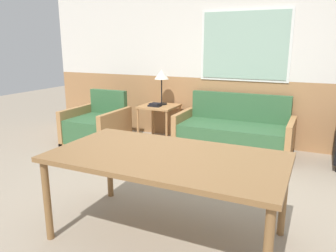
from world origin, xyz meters
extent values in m
plane|color=gray|center=(0.00, 0.00, 0.00)|extent=(16.00, 16.00, 0.00)
cube|color=#AD7A4C|center=(0.00, 2.63, 0.53)|extent=(7.20, 0.06, 1.05)
cube|color=silver|center=(0.00, 2.63, 1.88)|extent=(7.20, 0.06, 1.65)
cube|color=white|center=(0.05, 2.59, 1.58)|extent=(1.39, 0.01, 1.09)
cube|color=#99BCA8|center=(0.05, 2.58, 1.58)|extent=(1.31, 0.02, 1.01)
cube|color=#B27F4C|center=(0.05, 2.14, 0.03)|extent=(1.71, 0.80, 0.06)
cube|color=#38663D|center=(0.05, 2.12, 0.24)|extent=(1.55, 0.72, 0.36)
cube|color=#38663D|center=(0.05, 2.49, 0.63)|extent=(1.55, 0.10, 0.43)
cube|color=#B27F4C|center=(-0.76, 2.14, 0.28)|extent=(0.08, 0.80, 0.56)
cube|color=#B27F4C|center=(0.87, 2.14, 0.28)|extent=(0.08, 0.80, 0.56)
cube|color=#B27F4C|center=(-2.09, 1.60, 0.03)|extent=(0.84, 0.87, 0.06)
cube|color=#38663D|center=(-2.09, 1.58, 0.25)|extent=(0.68, 0.79, 0.38)
cube|color=#38663D|center=(-2.09, 1.98, 0.64)|extent=(0.68, 0.10, 0.40)
cube|color=#B27F4C|center=(-2.47, 1.60, 0.29)|extent=(0.08, 0.87, 0.58)
cube|color=#B27F4C|center=(-1.70, 1.60, 0.29)|extent=(0.08, 0.87, 0.58)
cube|color=#B27F4C|center=(-1.24, 2.23, 0.58)|extent=(0.59, 0.59, 0.03)
cylinder|color=#B27F4C|center=(-1.51, 1.97, 0.28)|extent=(0.04, 0.04, 0.57)
cylinder|color=#B27F4C|center=(-0.98, 1.97, 0.28)|extent=(0.04, 0.04, 0.57)
cylinder|color=#B27F4C|center=(-1.51, 2.50, 0.28)|extent=(0.04, 0.04, 0.57)
cylinder|color=#B27F4C|center=(-0.98, 2.50, 0.28)|extent=(0.04, 0.04, 0.57)
cylinder|color=black|center=(-1.25, 2.33, 0.61)|extent=(0.18, 0.18, 0.02)
cylinder|color=black|center=(-1.25, 2.33, 0.82)|extent=(0.02, 0.02, 0.41)
cone|color=silver|center=(-1.25, 2.33, 1.11)|extent=(0.24, 0.24, 0.16)
cube|color=black|center=(-1.27, 2.12, 0.61)|extent=(0.20, 0.14, 0.03)
cube|color=black|center=(-1.26, 2.13, 0.64)|extent=(0.18, 0.17, 0.03)
cube|color=olive|center=(0.11, -0.35, 0.71)|extent=(1.88, 1.01, 0.04)
cylinder|color=olive|center=(-0.77, -0.79, 0.35)|extent=(0.06, 0.06, 0.69)
cylinder|color=olive|center=(-0.77, 0.09, 0.35)|extent=(0.06, 0.06, 0.69)
cylinder|color=olive|center=(0.99, 0.09, 0.35)|extent=(0.06, 0.06, 0.69)
cylinder|color=black|center=(1.48, 2.33, 0.05)|extent=(0.04, 0.04, 0.10)
camera|label=1|loc=(1.17, -2.60, 1.60)|focal=35.00mm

